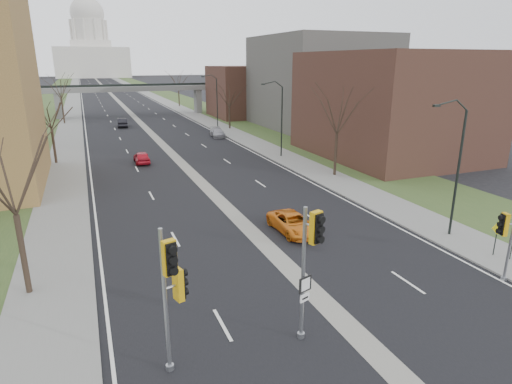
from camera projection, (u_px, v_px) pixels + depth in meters
ground at (347, 325)px, 18.49m from camera, size 700.00×700.00×0.00m
road_surface at (110, 93)px, 151.64m from camera, size 20.00×600.00×0.01m
median_strip at (110, 93)px, 151.64m from camera, size 1.20×600.00×0.02m
sidewalk_right at (145, 92)px, 155.89m from camera, size 4.00×600.00×0.12m
sidewalk_left at (74, 94)px, 147.37m from camera, size 4.00×600.00×0.12m
grass_verge_right at (161, 92)px, 158.02m from camera, size 8.00×600.00×0.10m
grass_verge_left at (55, 95)px, 145.24m from camera, size 8.00×600.00×0.10m
commercial_block_near at (391, 105)px, 50.11m from camera, size 16.00×20.00×12.00m
commercial_block_mid at (319, 82)px, 72.39m from camera, size 18.00×22.00×15.00m
commercial_block_far at (248, 92)px, 86.97m from camera, size 14.00×14.00×10.00m
pedestrian_bridge at (131, 92)px, 88.09m from camera, size 34.00×3.00×6.45m
capitol at (91, 50)px, 297.10m from camera, size 48.00×42.00×55.75m
streetlight_near at (454, 130)px, 25.68m from camera, size 2.61×0.20×8.70m
streetlight_mid at (276, 98)px, 48.76m from camera, size 2.61×0.20×8.70m
streetlight_far at (212, 86)px, 71.84m from camera, size 2.61×0.20×8.70m
tree_left_a at (7, 162)px, 19.03m from camera, size 7.20×7.20×9.40m
tree_left_b at (49, 107)px, 45.78m from camera, size 6.75×6.75×8.81m
tree_left_c at (59, 84)px, 75.72m from camera, size 7.65×7.65×9.99m
tree_right_a at (338, 108)px, 40.69m from camera, size 7.20×7.20×9.40m
tree_right_b at (229, 94)px, 70.22m from camera, size 6.30×6.30×8.22m
tree_right_c at (178, 78)px, 105.37m from camera, size 7.65×7.65×9.99m
signal_pole_left at (172, 281)px, 14.72m from camera, size 0.94×1.23×5.62m
signal_pole_median at (310, 252)px, 16.27m from camera, size 0.78×0.96×5.71m
warning_sign at (497, 233)px, 24.54m from camera, size 0.81×0.20×2.11m
car_left_near at (142, 157)px, 47.70m from camera, size 1.61×3.91×1.33m
car_left_far at (122, 123)px, 74.05m from camera, size 1.88×4.65×1.50m
car_right_near at (293, 223)px, 28.41m from camera, size 2.22×4.61×1.27m
car_right_mid at (217, 133)px, 64.21m from camera, size 2.31×4.68×1.31m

